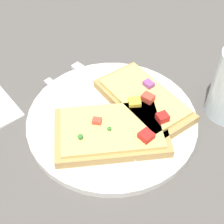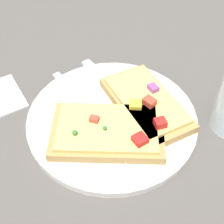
# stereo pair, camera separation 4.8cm
# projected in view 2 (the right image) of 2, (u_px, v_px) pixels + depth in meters

# --- Properties ---
(ground_plane) EXTENTS (4.00, 4.00, 0.00)m
(ground_plane) POSITION_uv_depth(u_px,v_px,m) (112.00, 121.00, 0.50)
(ground_plane) COLOR #56514C
(plate) EXTENTS (0.27, 0.27, 0.01)m
(plate) POSITION_uv_depth(u_px,v_px,m) (112.00, 119.00, 0.49)
(plate) COLOR silver
(plate) RESTS_ON ground
(fork) EXTENTS (0.04, 0.22, 0.01)m
(fork) POSITION_uv_depth(u_px,v_px,m) (94.00, 116.00, 0.49)
(fork) COLOR silver
(fork) RESTS_ON plate
(knife) EXTENTS (0.05, 0.22, 0.01)m
(knife) POSITION_uv_depth(u_px,v_px,m) (116.00, 89.00, 0.53)
(knife) COLOR silver
(knife) RESTS_ON plate
(pizza_slice_main) EXTENTS (0.19, 0.17, 0.03)m
(pizza_slice_main) POSITION_uv_depth(u_px,v_px,m) (107.00, 131.00, 0.46)
(pizza_slice_main) COLOR tan
(pizza_slice_main) RESTS_ON plate
(pizza_slice_corner) EXTENTS (0.10, 0.17, 0.03)m
(pizza_slice_corner) POSITION_uv_depth(u_px,v_px,m) (146.00, 103.00, 0.49)
(pizza_slice_corner) COLOR tan
(pizza_slice_corner) RESTS_ON plate
(crumb_scatter) EXTENTS (0.05, 0.07, 0.01)m
(crumb_scatter) POSITION_uv_depth(u_px,v_px,m) (144.00, 118.00, 0.48)
(crumb_scatter) COLOR tan
(crumb_scatter) RESTS_ON plate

